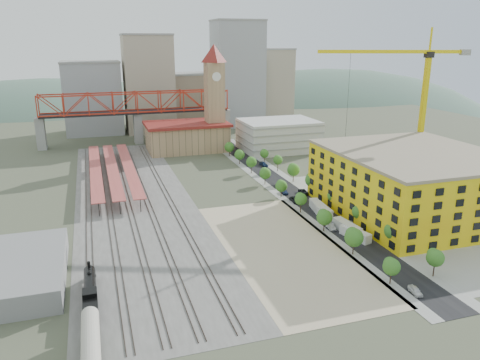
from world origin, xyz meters
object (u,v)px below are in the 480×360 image
object	(u,v)px
clock_tower	(214,88)
construction_building	(414,183)
locomotive	(90,292)
coach	(91,349)
site_trailer_d	(318,207)
site_trailer_a	(355,234)
site_trailer_c	(322,210)
site_trailer_b	(347,228)
tower_crane	(415,90)
car_0	(415,291)

from	to	relation	value
clock_tower	construction_building	bearing A→B (deg)	-71.22
locomotive	coach	size ratio (longest dim) A/B	1.20
coach	site_trailer_d	size ratio (longest dim) A/B	1.81
locomotive	site_trailer_d	world-z (taller)	locomotive
construction_building	clock_tower	bearing A→B (deg)	108.78
site_trailer_a	site_trailer_c	bearing A→B (deg)	74.49
clock_tower	coach	distance (m)	156.08
locomotive	site_trailer_b	size ratio (longest dim) A/B	2.05
tower_crane	site_trailer_d	distance (m)	56.63
tower_crane	site_trailer_b	size ratio (longest dim) A/B	5.30
coach	tower_crane	size ratio (longest dim) A/B	0.32
tower_crane	car_0	world-z (taller)	tower_crane
locomotive	tower_crane	world-z (taller)	tower_crane
construction_building	site_trailer_a	xyz separation A→B (m)	(-26.00, -11.85, -8.16)
site_trailer_c	coach	bearing A→B (deg)	-139.40
site_trailer_b	site_trailer_d	xyz separation A→B (m)	(0.00, 17.28, -0.08)
site_trailer_d	coach	bearing A→B (deg)	-131.70
site_trailer_b	tower_crane	bearing A→B (deg)	31.97
coach	site_trailer_c	xyz separation A→B (m)	(66.00, 49.25, -1.54)
site_trailer_d	car_0	distance (m)	49.78
construction_building	tower_crane	size ratio (longest dim) A/B	0.94
site_trailer_b	site_trailer_c	bearing A→B (deg)	84.10
clock_tower	construction_building	world-z (taller)	clock_tower
coach	tower_crane	xyz separation A→B (m)	(109.74, 69.01, 30.27)
tower_crane	site_trailer_c	world-z (taller)	tower_crane
tower_crane	site_trailer_b	xyz separation A→B (m)	(-43.74, -34.01, -31.78)
locomotive	site_trailer_d	size ratio (longest dim) A/B	2.17
coach	site_trailer_a	xyz separation A→B (m)	(66.00, 30.74, -1.65)
clock_tower	locomotive	distance (m)	138.35
construction_building	car_0	xyz separation A→B (m)	(-29.00, -40.00, -8.72)
tower_crane	site_trailer_c	distance (m)	57.58
construction_building	site_trailer_b	size ratio (longest dim) A/B	4.99
clock_tower	tower_crane	size ratio (longest dim) A/B	0.97
site_trailer_d	site_trailer_c	bearing A→B (deg)	-80.09
locomotive	tower_crane	xyz separation A→B (m)	(109.74, 49.14, 31.22)
clock_tower	coach	bearing A→B (deg)	-112.14
site_trailer_a	site_trailer_c	world-z (taller)	site_trailer_c
construction_building	site_trailer_c	bearing A→B (deg)	165.64
coach	construction_building	bearing A→B (deg)	24.84
construction_building	site_trailer_b	world-z (taller)	construction_building
clock_tower	site_trailer_d	size ratio (longest dim) A/B	5.43
site_trailer_a	locomotive	bearing A→B (deg)	173.85
site_trailer_c	site_trailer_b	bearing A→B (deg)	-86.13
construction_building	site_trailer_b	distance (m)	28.25
clock_tower	locomotive	world-z (taller)	clock_tower
site_trailer_b	locomotive	bearing A→B (deg)	-172.98
locomotive	site_trailer_c	bearing A→B (deg)	24.00
construction_building	coach	distance (m)	101.59
site_trailer_c	site_trailer_d	world-z (taller)	site_trailer_c
site_trailer_a	car_0	size ratio (longest dim) A/B	2.25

